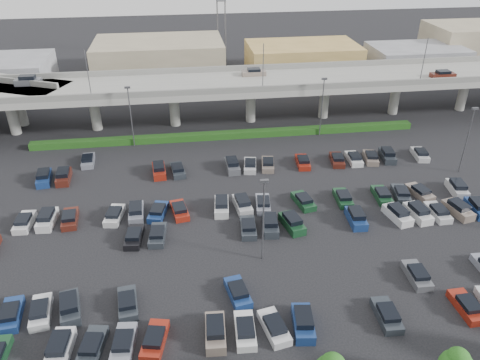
% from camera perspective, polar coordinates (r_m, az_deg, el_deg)
% --- Properties ---
extents(ground, '(280.00, 280.00, 0.00)m').
position_cam_1_polar(ground, '(59.98, 1.35, -4.75)').
color(ground, black).
extents(overpass, '(150.00, 13.00, 15.80)m').
position_cam_1_polar(overpass, '(85.50, -2.21, 11.35)').
color(overpass, gray).
rests_on(overpass, ground).
extents(hedge, '(66.00, 1.60, 1.10)m').
position_cam_1_polar(hedge, '(81.37, -1.43, 5.52)').
color(hedge, '#1A3F12').
rests_on(hedge, ground).
extents(parked_cars, '(63.01, 41.60, 1.67)m').
position_cam_1_polar(parked_cars, '(57.29, 1.65, -5.86)').
color(parked_cars, silver).
rests_on(parked_cars, ground).
extents(light_poles, '(66.90, 48.38, 10.30)m').
position_cam_1_polar(light_poles, '(57.97, -2.92, 1.14)').
color(light_poles, '#4E4E53').
rests_on(light_poles, ground).
extents(distant_buildings, '(138.00, 24.00, 9.00)m').
position_cam_1_polar(distant_buildings, '(116.42, 2.65, 14.72)').
color(distant_buildings, gray).
rests_on(distant_buildings, ground).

